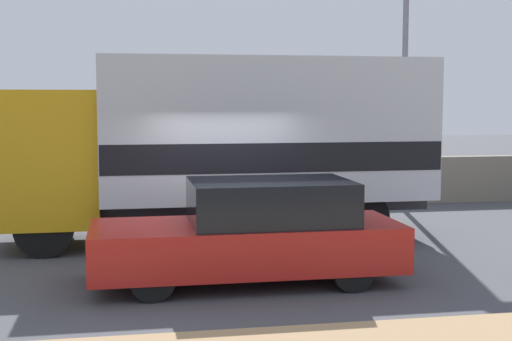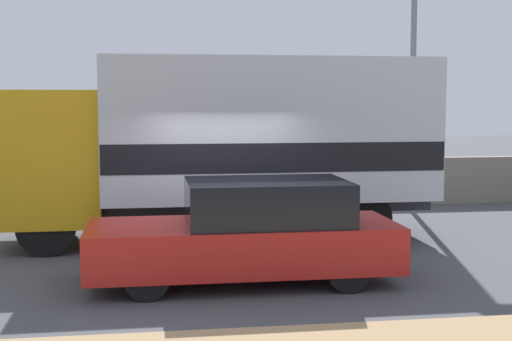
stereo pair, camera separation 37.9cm
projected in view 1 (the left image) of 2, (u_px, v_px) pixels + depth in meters
The scene contains 5 objects.
ground_plane at pixel (237, 275), 10.96m from camera, with size 80.00×80.00×0.00m, color #47474C.
stone_wall_backdrop at pixel (194, 185), 17.55m from camera, with size 60.00×0.35×1.20m.
street_lamp at pixel (406, 33), 17.20m from camera, with size 0.56×0.28×7.48m.
box_truck at pixel (230, 140), 13.48m from camera, with size 7.99×2.56×3.45m.
car_hatchback at pixel (253, 233), 10.44m from camera, with size 4.50×1.73×1.51m.
Camera 1 is at (-1.65, -10.62, 2.69)m, focal length 50.00 mm.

